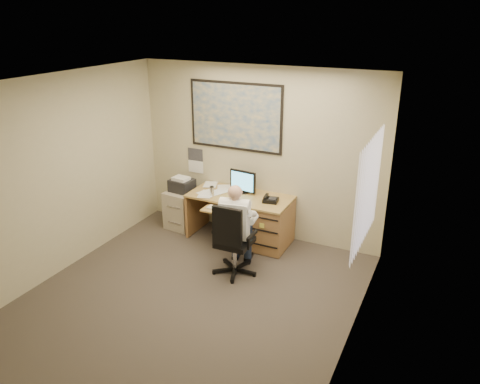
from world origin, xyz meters
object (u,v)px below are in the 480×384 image
at_px(filing_cabinet, 183,205).
at_px(office_chair, 233,254).
at_px(desk, 260,217).
at_px(person, 236,230).

relative_size(filing_cabinet, office_chair, 0.83).
bearing_deg(desk, person, -88.12).
xyz_separation_m(filing_cabinet, office_chair, (1.45, -1.03, -0.07)).
xyz_separation_m(office_chair, person, (0.00, 0.08, 0.33)).
relative_size(desk, office_chair, 1.50).
distance_m(office_chair, person, 0.34).
distance_m(desk, person, 0.95).
height_order(filing_cabinet, person, person).
relative_size(office_chair, person, 0.83).
bearing_deg(person, desk, 81.75).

